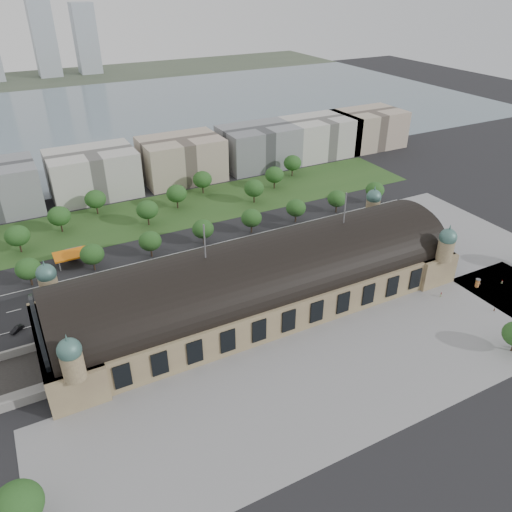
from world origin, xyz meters
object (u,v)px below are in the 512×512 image
traffic_car_4 (218,271)px  pedestrian_0 (441,295)px  parked_car_4 (133,304)px  pedestrian_1 (494,310)px  parked_car_0 (17,329)px  traffic_car_2 (94,302)px  parked_car_2 (96,315)px  bus_west (176,281)px  traffic_car_5 (288,229)px  advertising_column (477,283)px  bus_east (310,245)px  petrol_station (73,254)px  traffic_car_1 (46,301)px  pedestrian_2 (480,284)px  traffic_car_3 (139,272)px  parked_car_5 (141,302)px  parked_car_6 (192,288)px  parked_car_3 (141,302)px  bus_mid (207,266)px  pedestrian_5 (502,282)px

traffic_car_4 → pedestrian_0: 86.28m
parked_car_4 → pedestrian_1: bearing=28.4°
traffic_car_4 → parked_car_0: (-75.84, -2.73, 0.17)m
pedestrian_1 → parked_car_4: bearing=93.3°
traffic_car_2 → parked_car_2: parked_car_2 is taller
bus_west → traffic_car_5: bearing=-73.1°
parked_car_2 → advertising_column: 143.11m
parked_car_2 → parked_car_4: size_ratio=0.97×
pedestrian_1 → traffic_car_2: bearing=92.8°
traffic_car_2 → bus_east: size_ratio=0.45×
bus_east → parked_car_2: bearing=92.2°
bus_west → pedestrian_0: (84.92, -53.89, -0.78)m
pedestrian_0 → parked_car_0: bearing=159.2°
petrol_station → advertising_column: size_ratio=4.00×
bus_east → pedestrian_1: (32.64, -70.47, -0.65)m
parked_car_2 → advertising_column: advertising_column is taller
traffic_car_1 → advertising_column: (148.89, -66.27, 1.01)m
pedestrian_1 → parked_car_2: bearing=95.9°
traffic_car_2 → parked_car_4: size_ratio=0.98×
parked_car_0 → bus_west: 57.75m
traffic_car_1 → advertising_column: 162.97m
traffic_car_2 → pedestrian_1: 145.02m
traffic_car_5 → parked_car_0: 121.77m
traffic_car_4 → parked_car_2: bearing=-80.3°
parked_car_2 → pedestrian_2: (136.13, -49.27, 0.16)m
traffic_car_3 → parked_car_0: (-47.12, -16.86, 0.17)m
petrol_station → parked_car_5: petrol_station is taller
traffic_car_5 → parked_car_2: size_ratio=0.84×
parked_car_6 → pedestrian_2: pedestrian_2 is taller
parked_car_0 → bus_east: bus_east is taller
parked_car_3 → bus_west: 17.04m
traffic_car_5 → bus_mid: (-47.15, -14.62, 1.18)m
traffic_car_4 → parked_car_3: (-34.05, -6.73, 0.10)m
traffic_car_5 → bus_west: bearing=107.2°
traffic_car_4 → parked_car_6: (-13.84, -6.73, 0.07)m
parked_car_6 → pedestrian_1: pedestrian_1 is taller
traffic_car_5 → pedestrian_1: (32.80, -89.22, 0.18)m
parked_car_3 → parked_car_6: size_ratio=0.89×
petrol_station → bus_west: petrol_station is taller
traffic_car_4 → advertising_column: size_ratio=1.09×
petrol_station → parked_car_2: (-0.40, -44.28, -2.25)m
parked_car_0 → parked_car_3: 41.98m
traffic_car_2 → pedestrian_0: (115.95, -56.16, 0.26)m
pedestrian_2 → bus_east: bearing=32.2°
traffic_car_2 → pedestrian_5: size_ratio=3.01×
traffic_car_3 → bus_west: bearing=-140.1°
traffic_car_1 → parked_car_3: bearing=-120.5°
parked_car_4 → pedestrian_0: size_ratio=2.66×
traffic_car_1 → parked_car_0: 17.00m
parked_car_6 → bus_west: 7.44m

